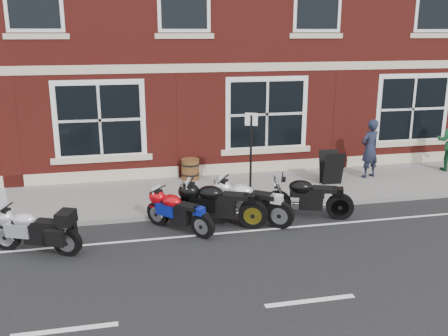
{
  "coord_description": "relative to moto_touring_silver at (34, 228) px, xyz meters",
  "views": [
    {
      "loc": [
        -3.06,
        -10.08,
        4.42
      ],
      "look_at": [
        -0.49,
        1.6,
        1.14
      ],
      "focal_mm": 40.0,
      "sensor_mm": 36.0,
      "label": 1
    }
  ],
  "objects": [
    {
      "name": "moto_sport_red",
      "position": [
        3.06,
        0.5,
        -0.04
      ],
      "size": [
        1.38,
        1.51,
        0.87
      ],
      "rotation": [
        0.0,
        0.0,
        0.74
      ],
      "color": "black",
      "rests_on": "ground"
    },
    {
      "name": "a_board_sign",
      "position": [
        7.83,
        2.84,
        0.07
      ],
      "size": [
        0.6,
        0.41,
        0.97
      ],
      "primitive_type": null,
      "rotation": [
        0.0,
        0.0,
        -0.05
      ],
      "color": "black",
      "rests_on": "sidewalk"
    },
    {
      "name": "parking_sign",
      "position": [
        5.15,
        1.95,
        0.92
      ],
      "size": [
        0.31,
        0.14,
        2.31
      ],
      "rotation": [
        0.0,
        0.0,
        -0.39
      ],
      "color": "black",
      "rests_on": "sidewalk"
    },
    {
      "name": "moto_touring_silver",
      "position": [
        0.0,
        0.0,
        0.0
      ],
      "size": [
        1.87,
        0.93,
        1.31
      ],
      "rotation": [
        0.0,
        0.0,
        1.15
      ],
      "color": "black",
      "rests_on": "ground"
    },
    {
      "name": "moto_naked_black",
      "position": [
        6.23,
        0.69,
        0.02
      ],
      "size": [
        2.07,
        0.89,
        0.97
      ],
      "rotation": [
        0.0,
        0.0,
        1.21
      ],
      "color": "black",
      "rests_on": "ground"
    },
    {
      "name": "kerb",
      "position": [
        4.83,
        1.35,
        -0.47
      ],
      "size": [
        30.0,
        0.16,
        0.12
      ],
      "primitive_type": "cube",
      "color": "slate",
      "rests_on": "ground"
    },
    {
      "name": "sidewalk",
      "position": [
        4.83,
        2.93,
        -0.47
      ],
      "size": [
        30.0,
        3.0,
        0.12
      ],
      "primitive_type": "cube",
      "color": "slate",
      "rests_on": "ground"
    },
    {
      "name": "moto_sport_black",
      "position": [
        4.0,
        0.6,
        0.04
      ],
      "size": [
        2.12,
        0.97,
        1.01
      ],
      "rotation": [
        0.0,
        0.0,
        1.18
      ],
      "color": "black",
      "rests_on": "ground"
    },
    {
      "name": "ground",
      "position": [
        4.83,
        -0.07,
        -0.53
      ],
      "size": [
        80.0,
        80.0,
        0.0
      ],
      "primitive_type": "plane",
      "color": "black",
      "rests_on": "ground"
    },
    {
      "name": "moto_sport_silver",
      "position": [
        4.75,
        0.65,
        0.03
      ],
      "size": [
        1.81,
        1.42,
        0.98
      ],
      "rotation": [
        0.0,
        0.0,
        0.92
      ],
      "color": "black",
      "rests_on": "ground"
    },
    {
      "name": "barrel_planter",
      "position": [
        3.89,
        4.18,
        -0.1
      ],
      "size": [
        0.56,
        0.56,
        0.62
      ],
      "color": "#4E3214",
      "rests_on": "sidewalk"
    },
    {
      "name": "pedestrian_left",
      "position": [
        9.23,
        3.23,
        0.48
      ],
      "size": [
        0.75,
        0.62,
        1.78
      ],
      "primitive_type": "imported",
      "rotation": [
        0.0,
        0.0,
        3.47
      ],
      "color": "#1B1F31",
      "rests_on": "sidewalk"
    }
  ]
}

